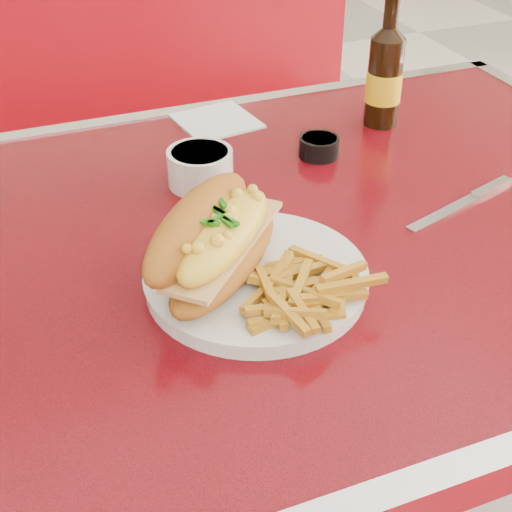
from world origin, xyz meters
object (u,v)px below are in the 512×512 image
object	(u,v)px
dinner_plate	(256,278)
beer_bottle	(385,74)
diner_table	(272,326)
mac_hoagie	(215,239)
booth_bench_far	(148,227)
gravy_ramekin	(200,167)
knife	(470,199)
fork	(258,272)
sauce_cup_right	(319,146)

from	to	relation	value
dinner_plate	beer_bottle	bearing A→B (deg)	43.62
diner_table	mac_hoagie	bearing A→B (deg)	-142.17
booth_bench_far	gravy_ramekin	xyz separation A→B (m)	(-0.05, -0.66, 0.51)
diner_table	beer_bottle	xyz separation A→B (m)	(0.28, 0.23, 0.25)
beer_bottle	knife	size ratio (longest dim) A/B	1.11
dinner_plate	fork	size ratio (longest dim) A/B	2.09
mac_hoagie	fork	xyz separation A→B (m)	(0.04, -0.02, -0.04)
mac_hoagie	booth_bench_far	bearing A→B (deg)	37.11
booth_bench_far	sauce_cup_right	bearing A→B (deg)	-77.76
beer_bottle	gravy_ramekin	bearing A→B (deg)	-165.71
fork	beer_bottle	xyz separation A→B (m)	(0.34, 0.33, 0.07)
booth_bench_far	mac_hoagie	distance (m)	1.05
fork	gravy_ramekin	world-z (taller)	gravy_ramekin
booth_bench_far	mac_hoagie	bearing A→B (deg)	-96.70
sauce_cup_right	beer_bottle	world-z (taller)	beer_bottle
dinner_plate	mac_hoagie	size ratio (longest dim) A/B	1.16
diner_table	gravy_ramekin	xyz separation A→B (m)	(-0.05, 0.15, 0.19)
dinner_plate	fork	distance (m)	0.01
fork	beer_bottle	distance (m)	0.48
mac_hoagie	knife	size ratio (longest dim) A/B	1.18
fork	sauce_cup_right	world-z (taller)	sauce_cup_right
diner_table	booth_bench_far	world-z (taller)	booth_bench_far
diner_table	dinner_plate	bearing A→B (deg)	-122.56
dinner_plate	fork	world-z (taller)	same
mac_hoagie	diner_table	bearing A→B (deg)	-8.36
booth_bench_far	sauce_cup_right	distance (m)	0.83
fork	beer_bottle	size ratio (longest dim) A/B	0.59
gravy_ramekin	sauce_cup_right	world-z (taller)	gravy_ramekin
booth_bench_far	mac_hoagie	size ratio (longest dim) A/B	5.03
dinner_plate	knife	distance (m)	0.35
diner_table	sauce_cup_right	size ratio (longest dim) A/B	19.69
booth_bench_far	sauce_cup_right	size ratio (longest dim) A/B	19.21
mac_hoagie	beer_bottle	distance (m)	0.50
mac_hoagie	gravy_ramekin	world-z (taller)	mac_hoagie
gravy_ramekin	sauce_cup_right	size ratio (longest dim) A/B	1.91
fork	sauce_cup_right	distance (m)	0.33
dinner_plate	sauce_cup_right	world-z (taller)	sauce_cup_right
dinner_plate	knife	bearing A→B (deg)	11.53
fork	gravy_ramekin	xyz separation A→B (m)	(0.01, 0.25, 0.01)
beer_bottle	mac_hoagie	bearing A→B (deg)	-141.19
dinner_plate	mac_hoagie	world-z (taller)	mac_hoagie
gravy_ramekin	knife	bearing A→B (deg)	-28.66
mac_hoagie	sauce_cup_right	xyz separation A→B (m)	(0.25, 0.24, -0.04)
mac_hoagie	sauce_cup_right	world-z (taller)	mac_hoagie
fork	mac_hoagie	bearing A→B (deg)	48.40
gravy_ramekin	mac_hoagie	bearing A→B (deg)	-103.48
mac_hoagie	gravy_ramekin	xyz separation A→B (m)	(0.05, 0.23, -0.03)
fork	diner_table	bearing A→B (deg)	-48.86
dinner_plate	diner_table	bearing A→B (deg)	57.44
booth_bench_far	gravy_ramekin	distance (m)	0.84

